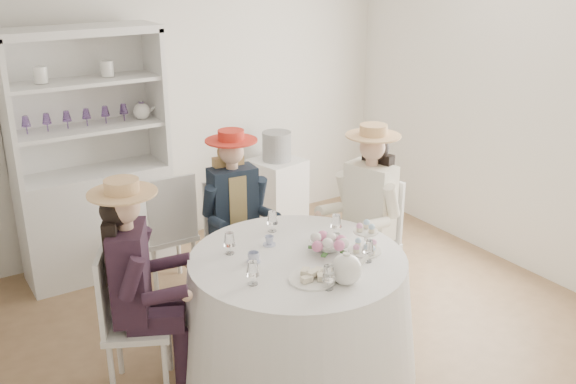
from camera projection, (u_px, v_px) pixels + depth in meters
ground at (295, 322)px, 4.97m from camera, size 4.50×4.50×0.00m
wall_back at (180, 103)px, 6.07m from camera, size 4.50×0.00×4.50m
wall_front at (537, 267)px, 2.92m from camera, size 4.50×0.00×4.50m
wall_right at (509, 115)px, 5.63m from camera, size 0.00×4.50×4.50m
tea_table at (297, 312)px, 4.33m from camera, size 1.63×1.63×0.82m
hutch at (95, 191)px, 5.53m from camera, size 1.29×0.55×2.14m
side_table at (277, 194)px, 6.58m from camera, size 0.55×0.55×0.73m
hatbox at (277, 146)px, 6.40m from camera, size 0.37×0.37×0.29m
guest_left at (135, 276)px, 3.95m from camera, size 0.61×0.56×1.45m
guest_mid at (234, 207)px, 5.06m from camera, size 0.52×0.54×1.43m
guest_right at (368, 206)px, 5.00m from camera, size 0.60×0.56×1.48m
spare_chair at (168, 229)px, 5.25m from camera, size 0.44×0.44×1.04m
teacup_a at (254, 258)px, 4.11m from camera, size 0.09×0.09×0.06m
teacup_b at (269, 241)px, 4.35m from camera, size 0.07×0.07×0.06m
teacup_c at (323, 239)px, 4.38m from camera, size 0.09×0.09×0.06m
flower_bowl at (328, 246)px, 4.28m from camera, size 0.24×0.24×0.06m
flower_arrangement at (330, 242)px, 4.19m from camera, size 0.20×0.20×0.07m
table_teapot at (346, 269)px, 3.84m from camera, size 0.27×0.19×0.20m
sandwich_plate at (312, 278)px, 3.89m from camera, size 0.29×0.29×0.06m
cupcake_stand at (365, 241)px, 4.24m from camera, size 0.22×0.22×0.21m
stemware_set at (298, 247)px, 4.16m from camera, size 0.93×0.97×0.15m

